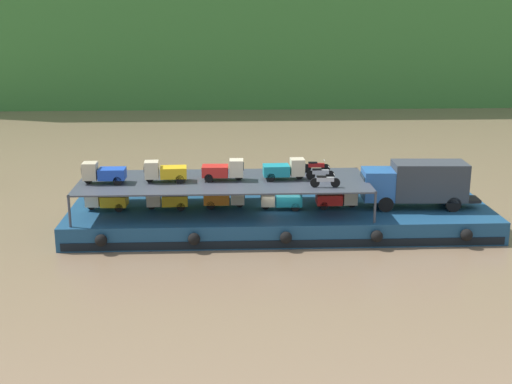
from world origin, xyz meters
TOP-DOWN VIEW (x-y plane):
  - ground_plane at (0.00, 0.00)m, footprint 400.00×400.00m
  - cargo_barge at (0.00, -0.04)m, footprint 28.14×7.99m
  - covered_lorry at (9.09, 0.02)m, footprint 7.92×2.56m
  - cargo_rack at (-3.80, 0.00)m, footprint 18.94×6.59m
  - mini_truck_lower_stern at (-11.62, 0.41)m, footprint 2.79×1.28m
  - mini_truck_lower_aft at (-7.62, 0.39)m, footprint 2.78×1.27m
  - mini_truck_lower_mid at (-3.71, 0.60)m, footprint 2.77×1.25m
  - mini_truck_lower_fore at (-0.04, -0.01)m, footprint 2.77×1.25m
  - mini_truck_lower_bow at (3.80, 0.17)m, footprint 2.76×1.23m
  - mini_truck_upper_stern at (-11.54, -0.33)m, footprint 2.74×1.20m
  - mini_truck_upper_mid at (-7.61, -0.11)m, footprint 2.80×1.30m
  - mini_truck_upper_fore at (-3.78, 0.12)m, footprint 2.77×1.25m
  - mini_truck_upper_bow at (0.23, 0.16)m, footprint 2.77×1.25m
  - motorcycle_upper_port at (2.60, -1.98)m, footprint 1.90×0.55m
  - motorcycle_upper_centre at (2.57, 0.00)m, footprint 1.90×0.55m
  - motorcycle_upper_stbd at (2.55, 1.98)m, footprint 1.90×0.55m

SIDE VIEW (x-z plane):
  - ground_plane at x=0.00m, z-range 0.00..0.00m
  - cargo_barge at x=0.00m, z-range 0.00..1.50m
  - mini_truck_lower_stern at x=-11.62m, z-range 1.50..2.88m
  - mini_truck_lower_aft at x=-7.62m, z-range 1.50..2.88m
  - mini_truck_lower_mid at x=-3.71m, z-range 1.50..2.88m
  - mini_truck_lower_fore at x=-0.04m, z-range 1.50..2.88m
  - mini_truck_lower_bow at x=3.80m, z-range 1.50..2.88m
  - covered_lorry at x=9.09m, z-range 1.64..4.74m
  - cargo_rack at x=-3.80m, z-range 2.43..4.43m
  - motorcycle_upper_port at x=2.60m, z-range 3.50..4.37m
  - motorcycle_upper_centre at x=2.57m, z-range 3.50..4.37m
  - motorcycle_upper_stbd at x=2.55m, z-range 3.50..4.37m
  - mini_truck_upper_stern at x=-11.54m, z-range 3.50..4.88m
  - mini_truck_upper_mid at x=-7.61m, z-range 3.50..4.88m
  - mini_truck_upper_fore at x=-3.78m, z-range 3.50..4.88m
  - mini_truck_upper_bow at x=0.23m, z-range 3.50..4.88m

